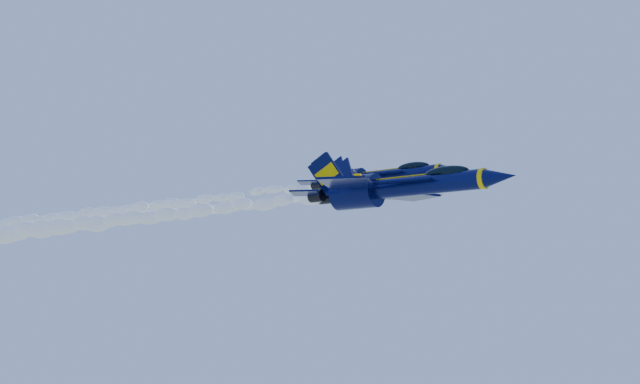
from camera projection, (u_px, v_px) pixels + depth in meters
The scene contains 6 objects.
jet_lead at pixel (395, 187), 69.34m from camera, with size 19.51×16.01×7.25m.
smoke_trail_jet_lead at pixel (104, 222), 91.39m from camera, with size 59.94×2.64×2.38m, color white.
jet_second at pixel (376, 178), 83.25m from camera, with size 17.38×14.26×6.46m.
smoke_trail_jet_second at pixel (132, 209), 104.78m from camera, with size 59.94×2.35×2.12m, color white.
jet_third at pixel (374, 190), 94.42m from camera, with size 18.19×14.92×6.76m.
smoke_trail_jet_third at pixel (153, 216), 116.15m from camera, with size 59.94×2.46×2.22m, color white.
Camera 1 is at (48.89, -73.17, 139.91)m, focal length 45.00 mm.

